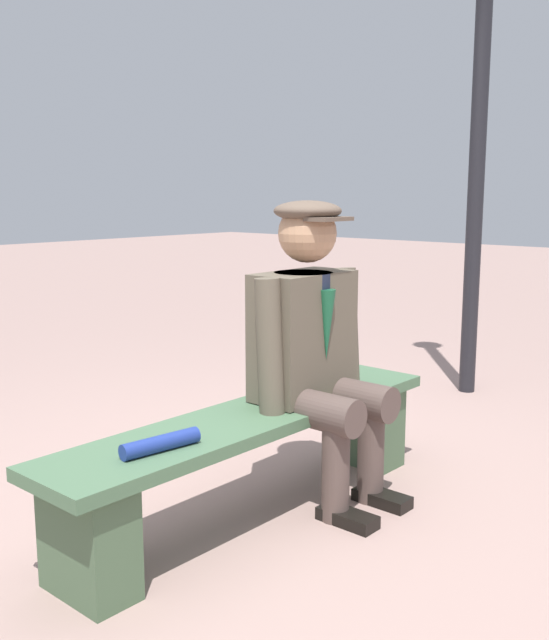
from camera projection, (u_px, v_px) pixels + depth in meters
ground_plane at (255, 514)px, 2.92m from camera, size 30.00×30.00×0.00m
bench at (255, 448)px, 2.87m from camera, size 1.87×0.38×0.42m
seated_man at (314, 341)px, 2.98m from camera, size 0.61×0.57×1.23m
rolled_magazine at (161, 443)px, 2.41m from camera, size 0.29×0.09×0.05m
lamp_post at (482, 52)px, 4.37m from camera, size 0.24×0.24×3.35m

